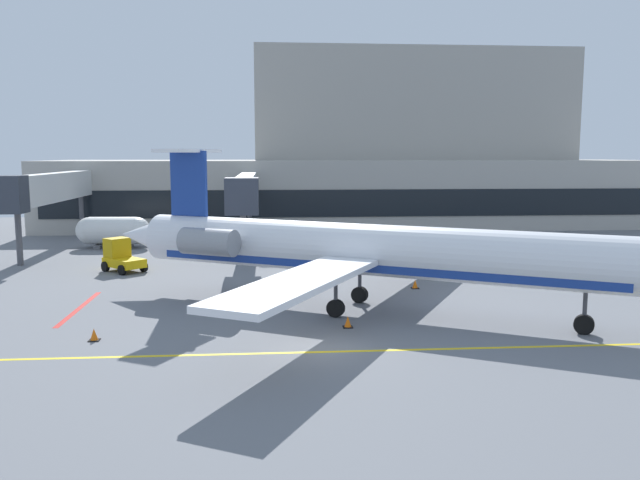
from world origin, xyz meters
TOP-DOWN VIEW (x-y plane):
  - ground at (-0.00, 0.00)m, footprint 120.00×120.00m
  - terminal_building at (10.61, 49.40)m, footprint 68.08×17.40m
  - jet_bridge_west at (-4.01, 29.00)m, footprint 2.40×20.52m
  - jet_bridge_east at (-20.40, 29.07)m, footprint 2.40×20.39m
  - regional_jet at (2.77, 6.37)m, footprint 29.31×24.57m
  - baggage_tug at (-12.41, 19.28)m, footprint 3.37×3.38m
  - pushback_tractor at (21.26, 17.83)m, footprint 3.14×4.11m
  - fuel_tank at (-15.60, 30.71)m, footprint 6.41×2.63m
  - safety_cone_alpha at (-9.81, 1.99)m, footprint 0.47×0.47m
  - safety_cone_bravo at (6.75, 11.79)m, footprint 0.47×0.47m
  - safety_cone_charlie at (13.48, 13.65)m, footprint 0.47×0.47m
  - safety_cone_delta at (1.56, 3.25)m, footprint 0.47×0.47m

SIDE VIEW (x-z plane):
  - ground at x=0.00m, z-range -0.10..0.00m
  - safety_cone_alpha at x=-9.81m, z-range -0.03..0.52m
  - safety_cone_bravo at x=6.75m, z-range -0.03..0.52m
  - safety_cone_charlie at x=13.48m, z-range -0.03..0.52m
  - safety_cone_delta at x=1.56m, z-range -0.03..0.52m
  - pushback_tractor at x=21.26m, z-range -0.05..1.75m
  - baggage_tug at x=-12.41m, z-range -0.13..2.17m
  - fuel_tank at x=-15.60m, z-range 0.15..2.89m
  - regional_jet at x=2.77m, z-range -0.99..7.43m
  - jet_bridge_west at x=-4.01m, z-range 1.84..8.30m
  - jet_bridge_east at x=-20.40m, z-range 1.93..8.58m
  - terminal_building at x=10.61m, z-range -2.38..17.83m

